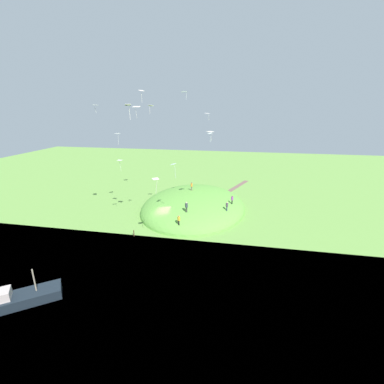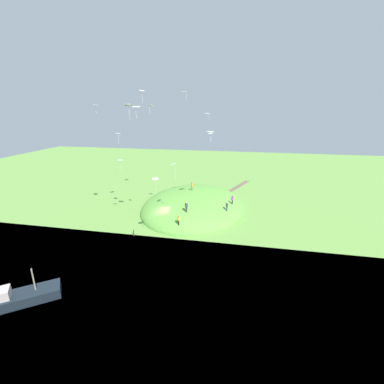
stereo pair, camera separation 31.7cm
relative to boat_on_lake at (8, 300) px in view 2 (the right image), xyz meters
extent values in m
plane|color=#6A9C44|center=(22.13, -9.00, -0.69)|extent=(160.00, 160.00, 0.00)
ellipsoid|color=#63A741|center=(29.93, -12.94, -0.69)|extent=(25.51, 19.93, 6.15)
cube|color=brown|center=(44.35, -20.31, -0.67)|extent=(16.00, 7.31, 0.04)
cube|color=black|center=(0.13, -0.18, -0.17)|extent=(7.13, 8.47, 1.04)
cylinder|color=gray|center=(1.46, -1.96, 1.58)|extent=(0.14, 0.14, 2.46)
cube|color=brown|center=(31.41, -12.28, 2.76)|extent=(0.12, 0.21, 0.79)
cylinder|color=orange|center=(31.41, -12.28, 3.46)|extent=(0.39, 0.39, 0.62)
sphere|color=brown|center=(31.41, -12.28, 3.89)|extent=(0.24, 0.24, 0.24)
cube|color=black|center=(18.58, -12.71, 1.10)|extent=(0.27, 0.25, 0.77)
cylinder|color=gold|center=(18.58, -12.71, 1.78)|extent=(0.61, 0.61, 0.61)
sphere|color=#A07956|center=(18.58, -12.71, 2.20)|extent=(0.23, 0.23, 0.23)
cube|color=navy|center=(24.69, -19.68, 1.57)|extent=(0.26, 0.20, 0.75)
cylinder|color=#463E4A|center=(24.69, -19.68, 2.25)|extent=(0.54, 0.54, 0.60)
sphere|color=tan|center=(24.69, -19.68, 2.66)|extent=(0.23, 0.23, 0.23)
cube|color=black|center=(27.93, -20.43, 1.67)|extent=(0.24, 0.19, 0.77)
cylinder|color=purple|center=(27.93, -20.43, 2.37)|extent=(0.51, 0.51, 0.61)
sphere|color=brown|center=(27.93, -20.43, 2.79)|extent=(0.23, 0.23, 0.23)
cube|color=#2F392C|center=(21.69, -13.27, 2.08)|extent=(0.23, 0.28, 0.85)
cylinder|color=#354143|center=(21.69, -13.27, 2.85)|extent=(0.60, 0.60, 0.67)
sphere|color=beige|center=(21.69, -13.27, 3.31)|extent=(0.26, 0.26, 0.26)
cube|color=white|center=(16.77, -7.69, 18.13)|extent=(0.72, 1.00, 0.16)
cylinder|color=white|center=(16.78, -7.60, 17.26)|extent=(0.08, 0.16, 1.24)
cube|color=white|center=(25.59, -0.31, 13.78)|extent=(1.11, 1.04, 0.05)
cylinder|color=white|center=(25.56, -0.41, 12.70)|extent=(0.05, 0.11, 1.71)
cube|color=silver|center=(24.92, -0.67, 9.24)|extent=(0.74, 0.95, 0.05)
cylinder|color=silver|center=(25.20, -0.54, 8.05)|extent=(0.28, 0.06, 1.93)
cube|color=#EDE4CE|center=(13.84, -10.88, 9.24)|extent=(0.92, 0.95, 0.16)
cylinder|color=#EDE4CE|center=(13.66, -11.00, 8.15)|extent=(0.29, 0.19, 1.78)
cube|color=white|center=(15.00, -7.27, 18.33)|extent=(0.77, 0.85, 0.17)
cylinder|color=white|center=(15.25, -7.33, 17.34)|extent=(0.15, 0.16, 1.64)
cube|color=silver|center=(24.13, -16.07, 17.19)|extent=(0.95, 0.82, 0.09)
cylinder|color=silver|center=(24.38, -16.35, 16.56)|extent=(0.11, 0.05, 0.86)
cube|color=white|center=(20.14, 0.08, 18.40)|extent=(1.38, 1.26, 0.08)
cylinder|color=white|center=(20.19, 0.22, 17.66)|extent=(0.11, 0.17, 0.91)
cube|color=white|center=(20.32, -11.57, 9.89)|extent=(1.00, 0.78, 0.17)
cylinder|color=white|center=(20.25, -11.86, 8.70)|extent=(0.09, 0.15, 1.92)
cube|color=white|center=(21.33, -13.15, 20.16)|extent=(0.66, 0.84, 0.05)
cylinder|color=white|center=(21.52, -13.42, 19.56)|extent=(0.07, 0.10, 0.83)
cube|color=white|center=(17.88, -9.29, 18.28)|extent=(0.64, 0.79, 0.13)
cylinder|color=white|center=(17.70, -9.17, 17.65)|extent=(0.09, 0.07, 0.92)
cube|color=white|center=(31.23, -15.75, 13.55)|extent=(1.18, 0.99, 0.19)
cylinder|color=white|center=(31.22, -15.82, 12.61)|extent=(0.08, 0.09, 1.38)
cube|color=silver|center=(31.19, -2.99, 21.01)|extent=(1.20, 1.13, 0.22)
cylinder|color=silver|center=(31.22, -2.98, 19.83)|extent=(0.30, 0.13, 1.86)
cube|color=silver|center=(23.49, -16.70, 14.51)|extent=(1.28, 1.25, 0.10)
cylinder|color=silver|center=(23.70, -16.92, 13.63)|extent=(0.16, 0.16, 1.21)
cylinder|color=brown|center=(16.34, -6.19, -0.19)|extent=(0.14, 0.14, 1.00)
camera|label=1|loc=(-17.46, -21.54, 17.93)|focal=24.54mm
camera|label=2|loc=(-17.40, -21.85, 17.93)|focal=24.54mm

